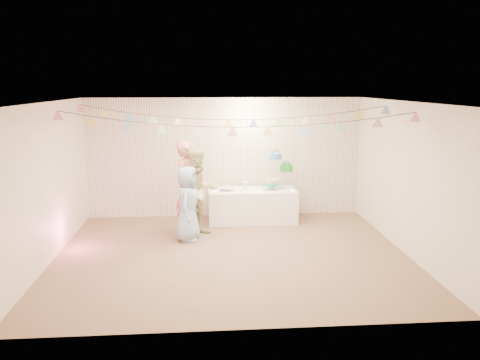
{
  "coord_description": "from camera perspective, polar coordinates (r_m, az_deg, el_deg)",
  "views": [
    {
      "loc": [
        -0.45,
        -7.6,
        2.89
      ],
      "look_at": [
        0.2,
        0.8,
        1.15
      ],
      "focal_mm": 35.0,
      "sensor_mm": 36.0,
      "label": 1
    }
  ],
  "objects": [
    {
      "name": "person_child",
      "position": [
        8.74,
        -6.39,
        -2.88
      ],
      "size": [
        0.57,
        0.76,
        1.41
      ],
      "primitive_type": "imported",
      "rotation": [
        0.0,
        0.0,
        1.39
      ],
      "color": "#8FAFCA",
      "rests_on": "floor"
    },
    {
      "name": "cake_middle",
      "position": [
        10.03,
        5.6,
        1.37
      ],
      "size": [
        0.27,
        0.27,
        0.22
      ],
      "primitive_type": null,
      "color": "#1D8521",
      "rests_on": "cake_stand"
    },
    {
      "name": "front_wall",
      "position": [
        5.36,
        0.59,
        -5.59
      ],
      "size": [
        6.0,
        6.0,
        0.0
      ],
      "primitive_type": "plane",
      "color": "white",
      "rests_on": "ground"
    },
    {
      "name": "cake_bottom",
      "position": [
        9.89,
        3.84,
        -0.35
      ],
      "size": [
        0.31,
        0.31,
        0.15
      ],
      "primitive_type": null,
      "color": "teal",
      "rests_on": "cake_stand"
    },
    {
      "name": "bunting_front",
      "position": [
        7.44,
        -0.95,
        7.27
      ],
      "size": [
        5.6,
        0.9,
        0.36
      ],
      "primitive_type": null,
      "color": "#72A5E5",
      "rests_on": "ceiling"
    },
    {
      "name": "right_wall",
      "position": [
        8.5,
        19.62,
        0.2
      ],
      "size": [
        5.0,
        5.0,
        0.0
      ],
      "primitive_type": "plane",
      "color": "white",
      "rests_on": "ground"
    },
    {
      "name": "platter",
      "position": [
        9.78,
        -1.63,
        -0.93
      ],
      "size": [
        0.32,
        0.32,
        0.02
      ],
      "primitive_type": "cylinder",
      "color": "white",
      "rests_on": "table"
    },
    {
      "name": "cake_stand",
      "position": [
        9.91,
        4.67,
        1.5
      ],
      "size": [
        0.71,
        0.42,
        0.79
      ],
      "primitive_type": null,
      "color": "silver",
      "rests_on": "table"
    },
    {
      "name": "tealight_4",
      "position": [
        9.82,
        6.4,
        -1.25
      ],
      "size": [
        0.04,
        0.04,
        0.03
      ],
      "primitive_type": "cylinder",
      "color": "#FFD88C",
      "rests_on": "table"
    },
    {
      "name": "person_adult_a",
      "position": [
        9.21,
        -6.35,
        -0.81
      ],
      "size": [
        0.69,
        0.79,
        1.82
      ],
      "primitive_type": "imported",
      "rotation": [
        0.0,
        0.0,
        1.1
      ],
      "color": "#D1786D",
      "rests_on": "floor"
    },
    {
      "name": "cake_top_tier",
      "position": [
        9.83,
        4.38,
        2.78
      ],
      "size": [
        0.25,
        0.25,
        0.19
      ],
      "primitive_type": null,
      "color": "#3E84C5",
      "rests_on": "cake_stand"
    },
    {
      "name": "ceiling",
      "position": [
        7.62,
        -1.05,
        9.48
      ],
      "size": [
        6.0,
        6.0,
        0.0
      ],
      "primitive_type": "plane",
      "color": "white",
      "rests_on": "ground"
    },
    {
      "name": "person_adult_b",
      "position": [
        8.97,
        -5.04,
        -1.46
      ],
      "size": [
        1.05,
        0.98,
        1.72
      ],
      "primitive_type": "imported",
      "rotation": [
        0.0,
        0.0,
        0.53
      ],
      "color": "tan",
      "rests_on": "floor"
    },
    {
      "name": "tealight_0",
      "position": [
        9.68,
        -3.1,
        -1.38
      ],
      "size": [
        0.04,
        0.04,
        0.03
      ],
      "primitive_type": "cylinder",
      "color": "#FFD88C",
      "rests_on": "table"
    },
    {
      "name": "table",
      "position": [
        9.96,
        1.51,
        -3.13
      ],
      "size": [
        1.85,
        0.74,
        0.69
      ],
      "primitive_type": "cube",
      "color": "white",
      "rests_on": "floor"
    },
    {
      "name": "left_wall",
      "position": [
        8.17,
        -22.51,
        -0.45
      ],
      "size": [
        5.0,
        5.0,
        0.0
      ],
      "primitive_type": "plane",
      "color": "white",
      "rests_on": "ground"
    },
    {
      "name": "tealight_1",
      "position": [
        10.02,
        -0.57,
        -0.91
      ],
      "size": [
        0.04,
        0.04,
        0.03
      ],
      "primitive_type": "cylinder",
      "color": "#FFD88C",
      "rests_on": "table"
    },
    {
      "name": "floor",
      "position": [
        8.14,
        -0.98,
        -9.12
      ],
      "size": [
        6.0,
        6.0,
        0.0
      ],
      "primitive_type": "plane",
      "color": "brown",
      "rests_on": "ground"
    },
    {
      "name": "posy",
      "position": [
        9.88,
        0.62,
        -0.31
      ],
      "size": [
        0.16,
        0.16,
        0.18
      ],
      "primitive_type": null,
      "color": "white",
      "rests_on": "table"
    },
    {
      "name": "tealight_2",
      "position": [
        9.67,
        2.25,
        -1.38
      ],
      "size": [
        0.04,
        0.04,
        0.03
      ],
      "primitive_type": "cylinder",
      "color": "#FFD88C",
      "rests_on": "table"
    },
    {
      "name": "back_wall",
      "position": [
        10.24,
        -1.85,
        2.73
      ],
      "size": [
        6.0,
        6.0,
        0.0
      ],
      "primitive_type": "plane",
      "color": "white",
      "rests_on": "ground"
    },
    {
      "name": "tealight_3",
      "position": [
        10.13,
        3.36,
        -0.79
      ],
      "size": [
        0.04,
        0.04,
        0.03
      ],
      "primitive_type": "cylinder",
      "color": "#FFD88C",
      "rests_on": "table"
    },
    {
      "name": "bunting_back",
      "position": [
        8.73,
        -1.48,
        8.12
      ],
      "size": [
        5.6,
        1.1,
        0.4
      ],
      "primitive_type": null,
      "color": "pink",
      "rests_on": "ceiling"
    }
  ]
}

